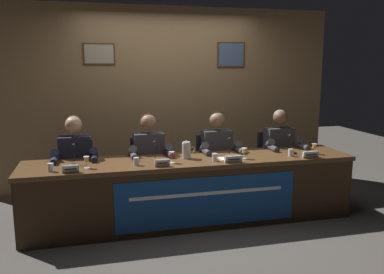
{
  "coord_description": "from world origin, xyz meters",
  "views": [
    {
      "loc": [
        -1.09,
        -4.3,
        1.79
      ],
      "look_at": [
        0.0,
        0.0,
        0.99
      ],
      "focal_mm": 37.58,
      "sensor_mm": 36.0,
      "label": 1
    }
  ],
  "objects_px": {
    "microphone_far_left": "(74,158)",
    "nameplate_far_right": "(311,154)",
    "document_stack_center_right": "(229,159)",
    "juice_glass_center_left": "(172,155)",
    "microphone_far_right": "(293,147)",
    "water_cup_center_left": "(136,162)",
    "nameplate_center_left": "(162,163)",
    "microphone_center_left": "(156,155)",
    "nameplate_far_left": "(71,169)",
    "panelist_far_right": "(281,150)",
    "chair_center_right": "(213,170)",
    "microphone_center_right": "(232,151)",
    "panelist_center_right": "(218,153)",
    "chair_far_left": "(77,180)",
    "juice_glass_far_right": "(314,147)",
    "water_cup_far_right": "(291,153)",
    "nameplate_center_right": "(233,159)",
    "water_cup_center_right": "(215,158)",
    "juice_glass_far_left": "(86,160)",
    "panelist_far_left": "(75,161)",
    "panelist_center_left": "(150,157)",
    "chair_center_left": "(148,175)",
    "chair_far_right": "(274,166)",
    "water_pitcher_central": "(187,150)",
    "conference_table": "(195,181)",
    "water_cup_far_left": "(51,168)",
    "juice_glass_center_right": "(244,151)"
  },
  "relations": [
    {
      "from": "microphone_center_left",
      "to": "water_cup_center_right",
      "type": "height_order",
      "value": "microphone_center_left"
    },
    {
      "from": "nameplate_center_left",
      "to": "water_cup_center_right",
      "type": "distance_m",
      "value": 0.61
    },
    {
      "from": "panelist_far_left",
      "to": "juice_glass_center_left",
      "type": "distance_m",
      "value": 1.15
    },
    {
      "from": "panelist_center_left",
      "to": "microphone_center_right",
      "type": "xyz_separation_m",
      "value": [
        0.89,
        -0.4,
        0.11
      ]
    },
    {
      "from": "microphone_center_right",
      "to": "juice_glass_far_right",
      "type": "relative_size",
      "value": 1.74
    },
    {
      "from": "panelist_center_left",
      "to": "water_cup_center_left",
      "type": "distance_m",
      "value": 0.56
    },
    {
      "from": "water_cup_center_left",
      "to": "document_stack_center_right",
      "type": "height_order",
      "value": "water_cup_center_left"
    },
    {
      "from": "conference_table",
      "to": "nameplate_center_left",
      "type": "relative_size",
      "value": 23.36
    },
    {
      "from": "chair_far_left",
      "to": "juice_glass_center_left",
      "type": "bearing_deg",
      "value": -33.89
    },
    {
      "from": "water_pitcher_central",
      "to": "water_cup_center_right",
      "type": "bearing_deg",
      "value": -36.49
    },
    {
      "from": "nameplate_far_left",
      "to": "microphone_far_right",
      "type": "xyz_separation_m",
      "value": [
        2.55,
        0.26,
        0.03
      ]
    },
    {
      "from": "chair_center_right",
      "to": "nameplate_center_left",
      "type": "bearing_deg",
      "value": -135.12
    },
    {
      "from": "microphone_far_left",
      "to": "nameplate_far_right",
      "type": "relative_size",
      "value": 1.1
    },
    {
      "from": "nameplate_center_right",
      "to": "nameplate_far_right",
      "type": "relative_size",
      "value": 0.98
    },
    {
      "from": "chair_far_left",
      "to": "nameplate_center_left",
      "type": "bearing_deg",
      "value": -42.33
    },
    {
      "from": "chair_center_right",
      "to": "nameplate_far_right",
      "type": "xyz_separation_m",
      "value": [
        0.9,
        -0.84,
        0.35
      ]
    },
    {
      "from": "conference_table",
      "to": "water_cup_far_left",
      "type": "distance_m",
      "value": 1.53
    },
    {
      "from": "juice_glass_center_left",
      "to": "microphone_far_right",
      "type": "bearing_deg",
      "value": 4.42
    },
    {
      "from": "nameplate_center_left",
      "to": "water_cup_center_right",
      "type": "xyz_separation_m",
      "value": [
        0.61,
        0.09,
        -0.0
      ]
    },
    {
      "from": "juice_glass_far_left",
      "to": "juice_glass_center_left",
      "type": "height_order",
      "value": "same"
    },
    {
      "from": "document_stack_center_right",
      "to": "juice_glass_center_left",
      "type": "bearing_deg",
      "value": -178.86
    },
    {
      "from": "nameplate_far_left",
      "to": "document_stack_center_right",
      "type": "xyz_separation_m",
      "value": [
        1.71,
        0.16,
        -0.03
      ]
    },
    {
      "from": "microphone_center_left",
      "to": "juice_glass_far_right",
      "type": "relative_size",
      "value": 1.74
    },
    {
      "from": "nameplate_center_left",
      "to": "juice_glass_far_right",
      "type": "bearing_deg",
      "value": 4.39
    },
    {
      "from": "panelist_far_left",
      "to": "panelist_far_right",
      "type": "relative_size",
      "value": 1.0
    },
    {
      "from": "juice_glass_center_left",
      "to": "microphone_far_right",
      "type": "relative_size",
      "value": 0.57
    },
    {
      "from": "chair_center_left",
      "to": "juice_glass_far_right",
      "type": "xyz_separation_m",
      "value": [
        1.9,
        -0.67,
        0.4
      ]
    },
    {
      "from": "nameplate_center_left",
      "to": "microphone_center_left",
      "type": "bearing_deg",
      "value": 95.91
    },
    {
      "from": "microphone_center_right",
      "to": "water_pitcher_central",
      "type": "bearing_deg",
      "value": 172.22
    },
    {
      "from": "nameplate_center_left",
      "to": "water_cup_center_left",
      "type": "height_order",
      "value": "water_cup_center_left"
    },
    {
      "from": "juice_glass_far_right",
      "to": "water_cup_far_right",
      "type": "relative_size",
      "value": 1.46
    },
    {
      "from": "panelist_far_left",
      "to": "juice_glass_far_right",
      "type": "height_order",
      "value": "panelist_far_left"
    },
    {
      "from": "microphone_far_left",
      "to": "microphone_center_left",
      "type": "bearing_deg",
      "value": -4.07
    },
    {
      "from": "microphone_center_left",
      "to": "juice_glass_center_left",
      "type": "bearing_deg",
      "value": -34.35
    },
    {
      "from": "chair_center_left",
      "to": "chair_far_right",
      "type": "height_order",
      "value": "same"
    },
    {
      "from": "nameplate_far_left",
      "to": "panelist_far_right",
      "type": "relative_size",
      "value": 0.13
    },
    {
      "from": "nameplate_far_left",
      "to": "juice_glass_far_right",
      "type": "distance_m",
      "value": 2.79
    },
    {
      "from": "water_cup_center_right",
      "to": "juice_glass_far_right",
      "type": "bearing_deg",
      "value": 2.46
    },
    {
      "from": "nameplate_far_right",
      "to": "document_stack_center_right",
      "type": "relative_size",
      "value": 0.93
    },
    {
      "from": "chair_center_right",
      "to": "nameplate_far_left",
      "type": "bearing_deg",
      "value": -154.32
    },
    {
      "from": "water_cup_center_right",
      "to": "water_pitcher_central",
      "type": "height_order",
      "value": "water_pitcher_central"
    },
    {
      "from": "microphone_center_right",
      "to": "chair_far_left",
      "type": "bearing_deg",
      "value": 161.15
    },
    {
      "from": "panelist_far_left",
      "to": "microphone_far_right",
      "type": "xyz_separation_m",
      "value": [
        2.53,
        -0.38,
        0.11
      ]
    },
    {
      "from": "chair_far_right",
      "to": "microphone_center_right",
      "type": "bearing_deg",
      "value": -144.13
    },
    {
      "from": "chair_far_right",
      "to": "panelist_far_right",
      "type": "height_order",
      "value": "panelist_far_right"
    },
    {
      "from": "panelist_far_right",
      "to": "juice_glass_far_left",
      "type": "bearing_deg",
      "value": -168.48
    },
    {
      "from": "panelist_center_left",
      "to": "microphone_center_right",
      "type": "distance_m",
      "value": 0.98
    },
    {
      "from": "panelist_far_right",
      "to": "nameplate_center_right",
      "type": "bearing_deg",
      "value": -144.44
    },
    {
      "from": "microphone_center_right",
      "to": "panelist_center_right",
      "type": "bearing_deg",
      "value": 94.69
    },
    {
      "from": "chair_center_left",
      "to": "juice_glass_center_right",
      "type": "distance_m",
      "value": 1.28
    }
  ]
}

